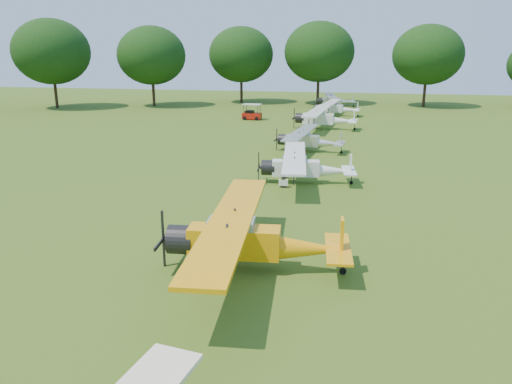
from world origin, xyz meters
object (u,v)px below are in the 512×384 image
(aircraft_5, at_px, (323,117))
(golf_cart, at_px, (252,114))
(aircraft_4, at_px, (307,139))
(aircraft_7, at_px, (334,100))
(aircraft_6, at_px, (335,107))
(aircraft_3, at_px, (303,166))
(aircraft_2, at_px, (248,238))

(aircraft_5, xyz_separation_m, golf_cart, (-9.38, 5.91, -0.65))
(aircraft_4, xyz_separation_m, aircraft_5, (0.33, 13.06, 0.21))
(aircraft_4, bearing_deg, aircraft_7, 94.73)
(aircraft_6, distance_m, aircraft_7, 10.87)
(aircraft_4, xyz_separation_m, aircraft_7, (0.34, 35.70, -0.01))
(aircraft_7, relative_size, golf_cart, 3.97)
(aircraft_3, relative_size, golf_cart, 4.28)
(aircraft_7, bearing_deg, aircraft_2, -99.53)
(aircraft_7, bearing_deg, aircraft_6, -95.88)
(aircraft_4, distance_m, golf_cart, 21.03)
(aircraft_2, height_order, aircraft_3, aircraft_2)
(aircraft_3, bearing_deg, golf_cart, 101.61)
(aircraft_7, bearing_deg, aircraft_4, -100.02)
(aircraft_2, distance_m, aircraft_5, 37.71)
(aircraft_2, relative_size, aircraft_4, 1.27)
(aircraft_5, xyz_separation_m, aircraft_7, (0.01, 22.64, -0.21))
(golf_cart, bearing_deg, aircraft_5, -27.76)
(aircraft_2, bearing_deg, aircraft_7, 84.47)
(aircraft_6, bearing_deg, golf_cart, -144.12)
(aircraft_6, height_order, aircraft_7, aircraft_6)
(aircraft_3, height_order, aircraft_6, aircraft_3)
(aircraft_4, distance_m, aircraft_7, 35.70)
(aircraft_2, distance_m, golf_cart, 44.61)
(golf_cart, bearing_deg, aircraft_4, -60.06)
(aircraft_6, bearing_deg, aircraft_4, -86.76)
(aircraft_2, height_order, aircraft_5, aircraft_2)
(aircraft_5, distance_m, aircraft_6, 11.81)
(aircraft_7, bearing_deg, aircraft_3, -98.83)
(aircraft_2, xyz_separation_m, golf_cart, (-9.33, 43.61, -0.74))
(aircraft_6, xyz_separation_m, golf_cart, (-10.07, -5.88, -0.48))
(aircraft_4, bearing_deg, aircraft_2, -84.07)
(aircraft_6, height_order, golf_cart, golf_cart)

